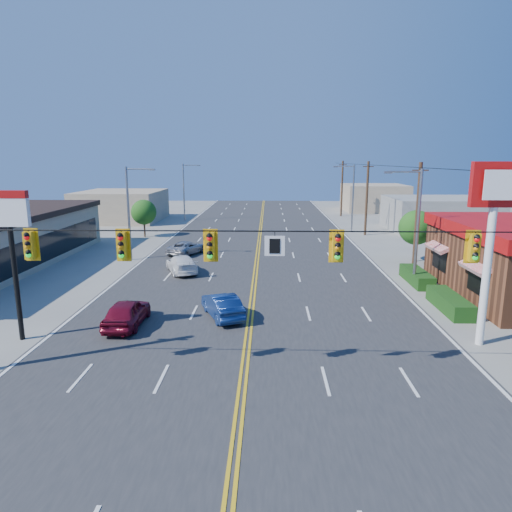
{
  "coord_description": "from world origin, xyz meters",
  "views": [
    {
      "loc": [
        0.96,
        -16.58,
        8.58
      ],
      "look_at": [
        0.14,
        13.49,
        2.2
      ],
      "focal_mm": 32.0,
      "sensor_mm": 36.0,
      "label": 1
    }
  ],
  "objects_px": {
    "kfc_pylon": "(493,217)",
    "car_magenta": "(127,314)",
    "signal_span": "(239,261)",
    "car_blue": "(222,306)",
    "car_white": "(182,265)",
    "pizza_hut_sign": "(11,234)",
    "car_silver": "(187,248)"
  },
  "relations": [
    {
      "from": "signal_span",
      "to": "car_silver",
      "type": "bearing_deg",
      "value": 104.72
    },
    {
      "from": "car_magenta",
      "to": "car_blue",
      "type": "height_order",
      "value": "car_magenta"
    },
    {
      "from": "car_white",
      "to": "car_magenta",
      "type": "bearing_deg",
      "value": 64.8
    },
    {
      "from": "kfc_pylon",
      "to": "car_blue",
      "type": "distance_m",
      "value": 14.06
    },
    {
      "from": "signal_span",
      "to": "kfc_pylon",
      "type": "distance_m",
      "value": 11.87
    },
    {
      "from": "signal_span",
      "to": "car_magenta",
      "type": "xyz_separation_m",
      "value": [
        -6.27,
        5.83,
        -4.17
      ]
    },
    {
      "from": "kfc_pylon",
      "to": "car_magenta",
      "type": "relative_size",
      "value": 2.03
    },
    {
      "from": "kfc_pylon",
      "to": "signal_span",
      "type": "bearing_deg",
      "value": -160.22
    },
    {
      "from": "signal_span",
      "to": "car_blue",
      "type": "bearing_deg",
      "value": 101.08
    },
    {
      "from": "car_white",
      "to": "kfc_pylon",
      "type": "bearing_deg",
      "value": 119.44
    },
    {
      "from": "pizza_hut_sign",
      "to": "car_blue",
      "type": "distance_m",
      "value": 10.99
    },
    {
      "from": "car_blue",
      "to": "car_silver",
      "type": "bearing_deg",
      "value": -96.15
    },
    {
      "from": "pizza_hut_sign",
      "to": "car_silver",
      "type": "height_order",
      "value": "pizza_hut_sign"
    },
    {
      "from": "car_white",
      "to": "pizza_hut_sign",
      "type": "bearing_deg",
      "value": 46.64
    },
    {
      "from": "signal_span",
      "to": "car_silver",
      "type": "xyz_separation_m",
      "value": [
        -6.38,
        24.29,
        -4.29
      ]
    },
    {
      "from": "pizza_hut_sign",
      "to": "car_blue",
      "type": "bearing_deg",
      "value": 19.4
    },
    {
      "from": "car_blue",
      "to": "kfc_pylon",
      "type": "bearing_deg",
      "value": 142.75
    },
    {
      "from": "kfc_pylon",
      "to": "pizza_hut_sign",
      "type": "relative_size",
      "value": 1.24
    },
    {
      "from": "pizza_hut_sign",
      "to": "signal_span",
      "type": "bearing_deg",
      "value": -20.19
    },
    {
      "from": "car_magenta",
      "to": "signal_span",
      "type": "bearing_deg",
      "value": 137.3
    },
    {
      "from": "kfc_pylon",
      "to": "car_magenta",
      "type": "height_order",
      "value": "kfc_pylon"
    },
    {
      "from": "kfc_pylon",
      "to": "car_blue",
      "type": "bearing_deg",
      "value": 165.16
    },
    {
      "from": "signal_span",
      "to": "car_silver",
      "type": "distance_m",
      "value": 25.47
    },
    {
      "from": "car_silver",
      "to": "car_blue",
      "type": "bearing_deg",
      "value": 129.95
    },
    {
      "from": "kfc_pylon",
      "to": "car_white",
      "type": "xyz_separation_m",
      "value": [
        -16.7,
        13.41,
        -5.38
      ]
    },
    {
      "from": "car_magenta",
      "to": "car_blue",
      "type": "distance_m",
      "value": 5.06
    },
    {
      "from": "kfc_pylon",
      "to": "car_blue",
      "type": "xyz_separation_m",
      "value": [
        -12.55,
        3.33,
        -5.38
      ]
    },
    {
      "from": "pizza_hut_sign",
      "to": "car_magenta",
      "type": "relative_size",
      "value": 1.64
    },
    {
      "from": "signal_span",
      "to": "car_white",
      "type": "bearing_deg",
      "value": 107.78
    },
    {
      "from": "car_magenta",
      "to": "car_silver",
      "type": "distance_m",
      "value": 18.46
    },
    {
      "from": "kfc_pylon",
      "to": "car_magenta",
      "type": "distance_m",
      "value": 18.28
    },
    {
      "from": "signal_span",
      "to": "pizza_hut_sign",
      "type": "xyz_separation_m",
      "value": [
        -10.88,
        4.0,
        0.3
      ]
    }
  ]
}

